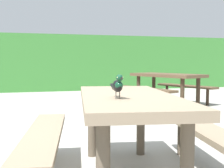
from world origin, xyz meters
name	(u,v)px	position (x,y,z in m)	size (l,w,h in m)	color
hedge_wall	(40,63)	(0.00, 8.69, 0.99)	(28.00, 1.62, 1.98)	#387A33
picnic_table_foreground	(127,116)	(0.33, -0.23, 0.56)	(1.94, 1.96, 0.74)	#84725B
bird_grackle	(118,85)	(0.17, -0.49, 0.84)	(0.08, 0.29, 0.18)	black
picnic_table_mid_left	(167,81)	(2.71, 3.86, 0.56)	(2.18, 2.19, 0.74)	brown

